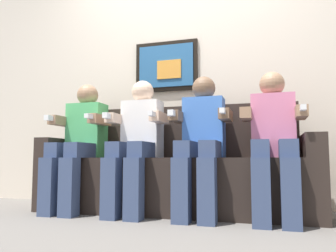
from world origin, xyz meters
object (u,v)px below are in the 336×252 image
Objects in this scene: person_leftmost at (79,139)px; person_rightmost at (274,136)px; couch at (174,174)px; person_right_center at (201,137)px; person_left_center at (137,138)px.

person_leftmost is 1.00× the size of person_rightmost.
couch is 2.05× the size of person_right_center.
person_left_center is (-0.27, -0.17, 0.29)m from couch.
person_leftmost and person_right_center have the same top height.
couch is 0.87m from person_rightmost.
person_leftmost is at bearing 180.00° from person_right_center.
person_rightmost reaches higher than couch.
person_left_center is at bearing 0.00° from person_leftmost.
person_leftmost is 1.00× the size of person_left_center.
person_leftmost is (-0.80, -0.17, 0.29)m from couch.
person_leftmost is 1.07m from person_right_center.
person_leftmost is at bearing 180.00° from person_left_center.
person_right_center is (1.07, 0.00, 0.00)m from person_leftmost.
person_leftmost is 0.53m from person_left_center.
person_rightmost is (0.80, -0.17, 0.29)m from couch.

